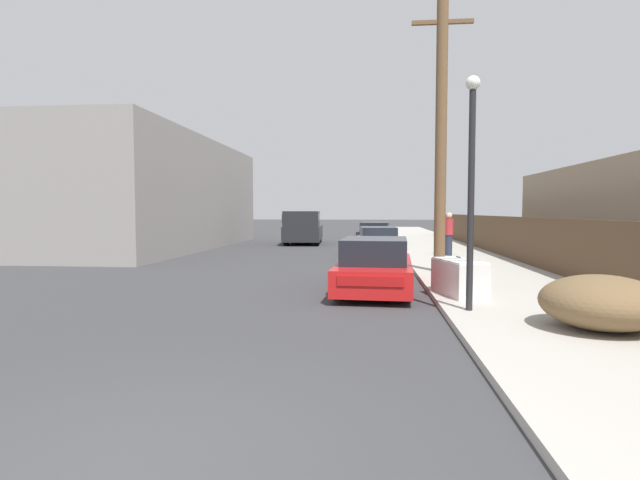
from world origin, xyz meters
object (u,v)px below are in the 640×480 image
Objects in this scene: car_parked_mid at (378,242)px; street_lamp at (471,174)px; discarded_fridge at (459,277)px; pedestrian at (449,233)px; car_parked_far at (375,234)px; utility_pole at (441,132)px; parked_sports_car_red at (375,267)px; pickup_truck at (303,228)px; brush_pile at (602,302)px.

car_parked_mid is 0.99× the size of street_lamp.
street_lamp is at bearing -108.02° from discarded_fridge.
pedestrian is (1.39, 11.58, -1.59)m from street_lamp.
utility_pole reaches higher than car_parked_far.
parked_sports_car_red is 0.87× the size of pickup_truck.
car_parked_far is (-1.66, 18.72, 0.10)m from discarded_fridge.
brush_pile is 12.90m from pedestrian.
discarded_fridge is 0.31× the size of pickup_truck.
utility_pole is at bearing 87.51° from street_lamp.
pickup_truck is (-4.09, 16.91, 0.37)m from parked_sports_car_red.
pedestrian is (2.94, -8.88, 0.43)m from car_parked_far.
pedestrian is at bearing 73.78° from parked_sports_car_red.
parked_sports_car_red reaches higher than brush_pile.
pedestrian is (7.19, -8.16, 0.07)m from pickup_truck.
car_parked_far is 22.01m from brush_pile.
parked_sports_car_red reaches higher than discarded_fridge.
pickup_truck is 3.02× the size of pedestrian.
street_lamp reaches higher than pickup_truck.
utility_pole is at bearing -77.96° from car_parked_far.
pedestrian reaches higher than car_parked_mid.
pickup_truck is at bearing 131.37° from pedestrian.
car_parked_far is 20.62m from street_lamp.
parked_sports_car_red is at bearing -109.45° from pedestrian.
car_parked_far is at bearing -173.70° from pickup_truck.
discarded_fridge is at bearing -80.02° from car_parked_far.
parked_sports_car_red is 2.64× the size of pedestrian.
parked_sports_car_red is 0.57× the size of utility_pole.
utility_pole is (6.06, -13.72, 3.36)m from pickup_truck.
car_parked_mid reaches higher than brush_pile.
pickup_truck reaches higher than pedestrian.
discarded_fridge is 11.01m from car_parked_mid.
brush_pile is (7.55, -21.04, -0.43)m from pickup_truck.
utility_pole is (1.77, -6.61, 3.73)m from car_parked_mid.
brush_pile is (3.26, -13.93, -0.05)m from car_parked_mid.
parked_sports_car_red is at bearing 129.94° from brush_pile.
street_lamp is 3.02m from brush_pile.
brush_pile is at bearing -75.91° from discarded_fridge.
pickup_truck reaches higher than parked_sports_car_red.
pedestrian is at bearing 91.62° from brush_pile.
utility_pole reaches higher than car_parked_mid.
discarded_fridge is 0.20× the size of utility_pole.
car_parked_mid is 7.79m from utility_pole.
street_lamp is at bearing -80.77° from car_parked_far.
pickup_truck is (-4.25, -0.72, 0.36)m from car_parked_far.
utility_pole is 4.65× the size of pedestrian.
street_lamp reaches higher than discarded_fridge.
pickup_truck is at bearing 106.36° from street_lamp.
parked_sports_car_red is at bearing -94.95° from car_parked_mid.
street_lamp is at bearing -87.01° from car_parked_mid.
car_parked_far reaches higher than brush_pile.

